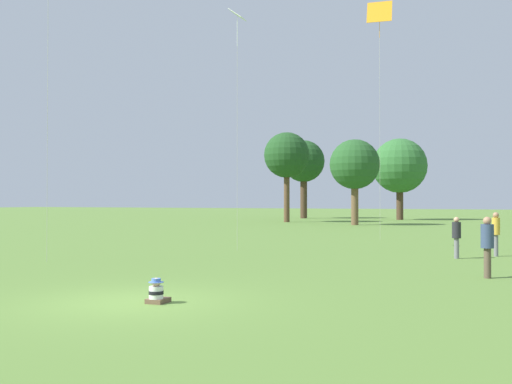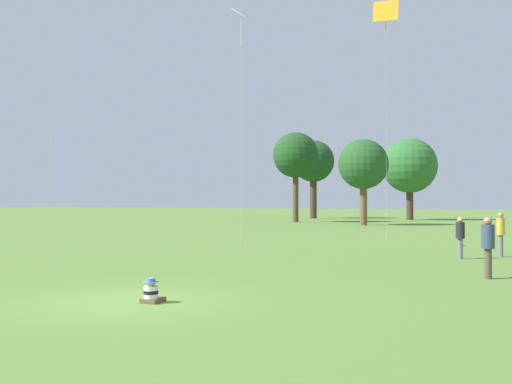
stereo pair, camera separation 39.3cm
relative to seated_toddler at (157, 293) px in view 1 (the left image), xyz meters
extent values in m
plane|color=#567A33|center=(-0.58, -0.11, -0.22)|extent=(300.00, 300.00, 0.00)
cube|color=brown|center=(0.00, 0.06, -0.17)|extent=(0.41, 0.49, 0.10)
cylinder|color=white|center=(0.00, -0.02, 0.01)|extent=(0.32, 0.32, 0.27)
cylinder|color=black|center=(0.00, -0.02, 0.01)|extent=(0.33, 0.33, 0.07)
sphere|color=#DBAD89|center=(0.00, -0.02, 0.22)|extent=(0.19, 0.19, 0.19)
cylinder|color=#4C70B7|center=(0.00, -0.02, 0.23)|extent=(0.33, 0.33, 0.01)
cylinder|color=#4C70B7|center=(0.00, -0.02, 0.27)|extent=(0.20, 0.20, 0.09)
cylinder|color=brown|center=(6.23, 7.34, 0.20)|extent=(0.21, 0.21, 0.85)
cylinder|color=#334260|center=(6.23, 7.34, 0.97)|extent=(0.39, 0.39, 0.68)
sphere|color=#A37556|center=(6.23, 7.34, 1.40)|extent=(0.23, 0.23, 0.23)
cylinder|color=slate|center=(6.15, 14.62, 0.20)|extent=(0.21, 0.21, 0.85)
cylinder|color=gold|center=(6.15, 14.62, 0.97)|extent=(0.39, 0.39, 0.68)
sphere|color=#A37556|center=(6.15, 14.62, 1.41)|extent=(0.23, 0.23, 0.23)
cylinder|color=slate|center=(4.83, 13.04, 0.16)|extent=(0.25, 0.25, 0.77)
cylinder|color=#232328|center=(4.83, 13.04, 0.86)|extent=(0.46, 0.46, 0.61)
sphere|color=tan|center=(4.83, 13.04, 1.25)|extent=(0.21, 0.21, 0.21)
cube|color=orange|center=(-0.27, 22.80, 12.70)|extent=(1.45, 0.72, 1.30)
cylinder|color=orange|center=(-0.27, 22.80, 11.71)|extent=(0.02, 0.02, 0.99)
cylinder|color=#BCB7A8|center=(-0.27, 22.80, 6.24)|extent=(0.01, 0.01, 12.92)
cube|color=white|center=(-4.37, 12.84, 10.22)|extent=(0.69, 0.80, 0.45)
cylinder|color=white|center=(-4.37, 12.84, 9.38)|extent=(0.02, 0.02, 1.14)
cylinder|color=#BCB7A8|center=(-4.37, 12.84, 5.00)|extent=(0.01, 0.01, 10.44)
cylinder|color=#473323|center=(-5.98, 58.72, 2.03)|extent=(0.78, 0.78, 4.51)
sphere|color=#2D662D|center=(-5.98, 58.72, 6.01)|extent=(6.29, 6.29, 6.29)
cylinder|color=brown|center=(-6.87, 42.14, 1.91)|extent=(0.65, 0.65, 4.26)
sphere|color=#235123|center=(-6.87, 42.14, 5.28)|extent=(4.53, 4.53, 4.53)
cylinder|color=#473323|center=(-18.09, 59.79, 2.63)|extent=(0.85, 0.85, 5.72)
sphere|color=#1E471E|center=(-18.09, 59.79, 6.93)|extent=(5.23, 5.23, 5.23)
cylinder|color=brown|center=(-15.22, 46.61, 2.59)|extent=(0.59, 0.59, 5.62)
sphere|color=#1E471E|center=(-15.22, 46.61, 6.69)|extent=(4.71, 4.71, 4.71)
camera|label=1|loc=(7.23, -10.84, 1.98)|focal=42.00mm
camera|label=2|loc=(7.59, -10.67, 1.98)|focal=42.00mm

